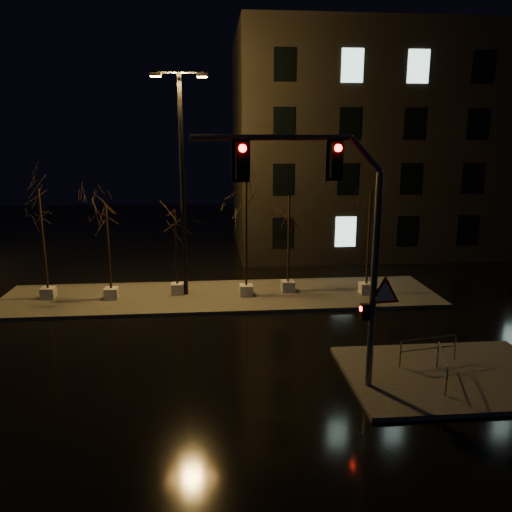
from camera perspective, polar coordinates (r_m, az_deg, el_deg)
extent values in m
plane|color=black|center=(19.95, -3.60, -10.03)|extent=(90.00, 90.00, 0.00)
cube|color=#403E39|center=(25.55, -4.00, -4.60)|extent=(22.00, 5.00, 0.15)
cube|color=#403E39|center=(18.52, 21.24, -12.59)|extent=(7.00, 5.00, 0.15)
cube|color=black|center=(39.10, 16.86, 12.07)|extent=(25.00, 12.00, 15.00)
cube|color=silver|center=(26.90, -22.64, -3.92)|extent=(0.65, 0.65, 0.55)
cylinder|color=black|center=(26.28, -23.16, 1.78)|extent=(0.11, 0.11, 4.90)
cube|color=silver|center=(25.81, -16.19, -4.11)|extent=(0.65, 0.65, 0.55)
cylinder|color=black|center=(25.24, -16.52, 0.98)|extent=(0.11, 0.11, 4.13)
cube|color=silver|center=(25.84, -8.95, -3.71)|extent=(0.65, 0.65, 0.55)
cylinder|color=black|center=(25.32, -9.12, 0.92)|extent=(0.11, 0.11, 3.72)
cube|color=silver|center=(25.30, -1.11, -3.92)|extent=(0.65, 0.65, 0.55)
cylinder|color=black|center=(24.60, -1.14, 2.70)|extent=(0.11, 0.11, 5.38)
cube|color=silver|center=(26.01, 3.67, -3.46)|extent=(0.65, 0.65, 0.55)
cylinder|color=black|center=(25.41, 3.75, 1.93)|extent=(0.11, 0.11, 4.44)
cube|color=silver|center=(26.24, 12.46, -3.61)|extent=(0.65, 0.65, 0.55)
cylinder|color=black|center=(25.62, 12.75, 2.04)|extent=(0.11, 0.11, 4.72)
cylinder|color=slate|center=(15.71, 13.31, -3.07)|extent=(0.20, 0.20, 6.79)
cylinder|color=slate|center=(14.07, 1.91, 13.38)|extent=(4.52, 0.62, 0.16)
cube|color=black|center=(14.61, 9.13, 10.77)|extent=(0.36, 0.28, 1.02)
cube|color=black|center=(13.91, -1.63, 10.82)|extent=(0.36, 0.28, 1.02)
cube|color=black|center=(15.88, 12.32, -6.27)|extent=(0.27, 0.23, 0.51)
cone|color=red|center=(15.89, 14.45, -4.22)|extent=(1.17, 0.15, 1.18)
sphere|color=#FF0C07|center=(15.12, 14.13, 11.91)|extent=(0.20, 0.20, 0.20)
cylinder|color=black|center=(24.79, -8.38, 7.63)|extent=(0.22, 0.22, 10.75)
cylinder|color=black|center=(24.87, -8.82, 20.06)|extent=(2.37, 0.11, 0.11)
cube|color=orange|center=(24.94, -11.42, 19.57)|extent=(0.54, 0.30, 0.22)
cube|color=orange|center=(24.82, -6.17, 19.77)|extent=(0.54, 0.30, 0.22)
cylinder|color=slate|center=(18.25, 16.17, -10.77)|extent=(0.05, 0.05, 0.90)
cylinder|color=slate|center=(19.42, 21.80, -9.73)|extent=(0.05, 0.05, 0.90)
cylinder|color=slate|center=(18.63, 19.19, -8.84)|extent=(2.16, 0.41, 0.04)
cylinder|color=slate|center=(18.78, 19.10, -9.97)|extent=(2.16, 0.41, 0.04)
cylinder|color=slate|center=(16.78, 20.93, -13.33)|extent=(0.05, 0.05, 0.90)
cylinder|color=slate|center=(18.58, 20.05, -10.63)|extent=(0.05, 0.05, 0.90)
cylinder|color=slate|center=(17.47, 20.60, -10.43)|extent=(0.64, 1.92, 0.04)
cylinder|color=slate|center=(17.63, 20.49, -11.62)|extent=(0.64, 1.92, 0.04)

